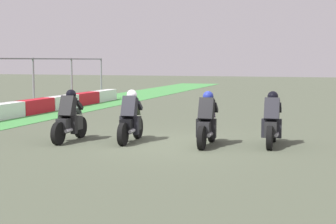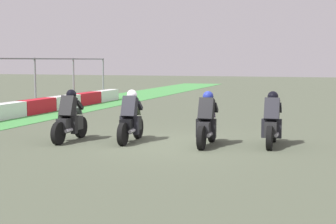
{
  "view_description": "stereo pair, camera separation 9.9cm",
  "coord_description": "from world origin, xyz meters",
  "px_view_note": "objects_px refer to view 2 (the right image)",
  "views": [
    {
      "loc": [
        -13.43,
        -4.34,
        2.36
      ],
      "look_at": [
        0.06,
        0.01,
        0.9
      ],
      "focal_mm": 53.9,
      "sensor_mm": 36.0,
      "label": 1
    },
    {
      "loc": [
        -13.4,
        -4.43,
        2.36
      ],
      "look_at": [
        0.06,
        0.01,
        0.9
      ],
      "focal_mm": 53.9,
      "sensor_mm": 36.0,
      "label": 2
    }
  ],
  "objects_px": {
    "rider_lane_c": "(131,120)",
    "rider_lane_d": "(70,120)",
    "rider_lane_a": "(272,123)",
    "rider_lane_b": "(207,123)"
  },
  "relations": [
    {
      "from": "rider_lane_c",
      "to": "rider_lane_d",
      "type": "distance_m",
      "value": 1.8
    },
    {
      "from": "rider_lane_c",
      "to": "rider_lane_a",
      "type": "bearing_deg",
      "value": -85.81
    },
    {
      "from": "rider_lane_c",
      "to": "rider_lane_d",
      "type": "xyz_separation_m",
      "value": [
        -0.43,
        1.75,
        0.0
      ]
    },
    {
      "from": "rider_lane_a",
      "to": "rider_lane_d",
      "type": "distance_m",
      "value": 5.8
    },
    {
      "from": "rider_lane_a",
      "to": "rider_lane_c",
      "type": "xyz_separation_m",
      "value": [
        -0.57,
        3.97,
        0.0
      ]
    },
    {
      "from": "rider_lane_a",
      "to": "rider_lane_d",
      "type": "xyz_separation_m",
      "value": [
        -1.01,
        5.72,
        0.0
      ]
    },
    {
      "from": "rider_lane_d",
      "to": "rider_lane_a",
      "type": "bearing_deg",
      "value": -81.72
    },
    {
      "from": "rider_lane_b",
      "to": "rider_lane_c",
      "type": "bearing_deg",
      "value": 89.08
    },
    {
      "from": "rider_lane_c",
      "to": "rider_lane_d",
      "type": "height_order",
      "value": "same"
    },
    {
      "from": "rider_lane_b",
      "to": "rider_lane_c",
      "type": "distance_m",
      "value": 2.26
    }
  ]
}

